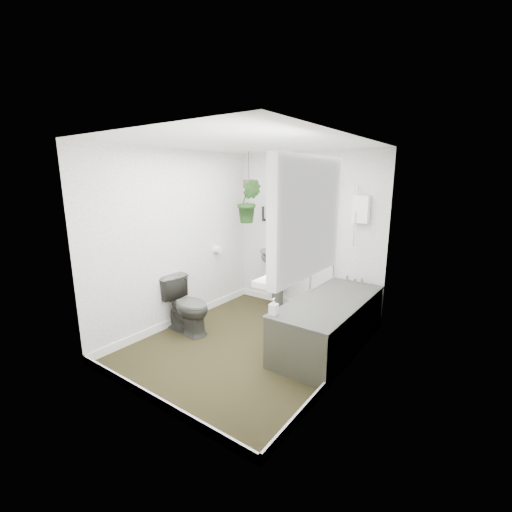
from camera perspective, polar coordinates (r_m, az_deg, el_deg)
The scene contains 22 objects.
floor at distance 4.24m, azimuth -1.22°, elevation -14.48°, with size 2.30×2.80×0.02m, color black.
ceiling at distance 3.78m, azimuth -1.40°, elevation 18.51°, with size 2.30×2.80×0.02m, color white.
wall_back at distance 5.03m, azimuth 8.42°, elevation 3.73°, with size 2.30×0.02×2.30m, color white.
wall_front at distance 2.88m, azimuth -18.43°, elevation -3.71°, with size 2.30×0.02×2.30m, color white.
wall_left at distance 4.63m, azimuth -12.88°, elevation 2.75°, with size 0.02×2.80×2.30m, color white.
wall_right at distance 3.30m, azimuth 15.02°, elevation -1.41°, with size 0.02×2.80×2.30m, color white.
skirting at distance 4.21m, azimuth -1.22°, elevation -13.75°, with size 2.30×2.80×0.10m, color white.
bathtub at distance 4.14m, azimuth 12.11°, elevation -10.87°, with size 0.72×1.72×0.58m, color #383934, non-canonical shape.
bath_screen at distance 4.43m, azimuth 11.37°, elevation 4.08°, with size 0.04×0.72×1.40m, color silver, non-canonical shape.
shower_box at distance 4.60m, azimuth 17.12°, elevation 7.48°, with size 0.20×0.10×0.35m, color white.
oval_mirror at distance 5.11m, azimuth 4.99°, elevation 7.92°, with size 0.46×0.03×0.62m, color #CEB392.
wall_sconce at distance 5.33m, azimuth 1.19°, elevation 7.09°, with size 0.04×0.04×0.22m, color black.
toilet_roll_holder at distance 5.11m, azimuth -6.43°, elevation 1.09°, with size 0.11×0.11×0.11m, color white.
window_recess at distance 2.61m, azimuth 8.66°, elevation 6.34°, with size 0.08×1.00×0.90m, color white.
window_sill at distance 2.72m, azimuth 7.04°, elevation -2.37°, with size 0.18×1.00×0.04m, color white.
window_blinds at distance 2.63m, azimuth 7.78°, elevation 6.42°, with size 0.01×0.86×0.76m, color white.
toilet at distance 4.49m, azimuth -11.46°, elevation -8.00°, with size 0.40×0.70×0.71m, color #383934.
pedestal_sink at distance 5.14m, azimuth 3.64°, elevation -3.92°, with size 0.53×0.45×0.91m, color #383934, non-canonical shape.
sill_plant at distance 2.60m, azimuth 5.85°, elevation 0.12°, with size 0.21×0.18×0.24m, color black.
hanging_plant at distance 4.96m, azimuth -1.20°, elevation 9.07°, with size 0.34×0.27×0.62m, color black.
soap_bottle at distance 3.51m, azimuth 2.95°, elevation -8.42°, with size 0.08×0.08×0.17m, color black.
hanging_pot at distance 4.95m, azimuth -1.21°, elevation 11.94°, with size 0.16×0.16×0.12m, color #382C1E.
Camera 1 is at (2.27, -3.01, 1.94)m, focal length 24.00 mm.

